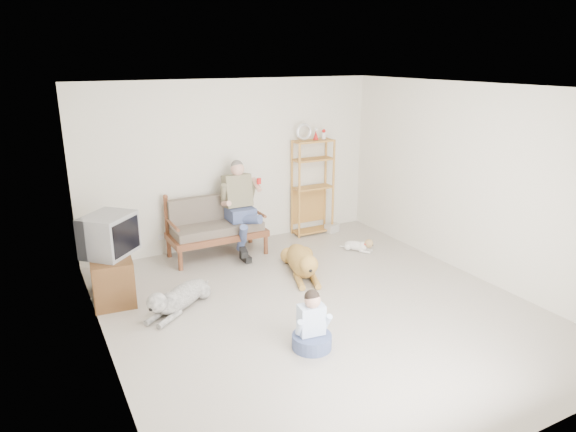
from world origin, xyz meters
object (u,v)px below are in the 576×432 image
golden_retriever (302,262)px  tv_stand (111,276)px  loveseat (215,225)px  etagere (313,186)px

golden_retriever → tv_stand: bearing=-172.5°
loveseat → etagere: etagere is taller
loveseat → golden_retriever: size_ratio=1.02×
loveseat → tv_stand: (-1.74, -0.84, -0.19)m
golden_retriever → loveseat: bearing=140.3°
loveseat → golden_retriever: 1.59m
golden_retriever → etagere: bearing=73.3°
etagere → tv_stand: (-3.61, -1.01, -0.56)m
tv_stand → golden_retriever: (2.57, -0.49, -0.11)m
loveseat → etagere: size_ratio=0.77×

